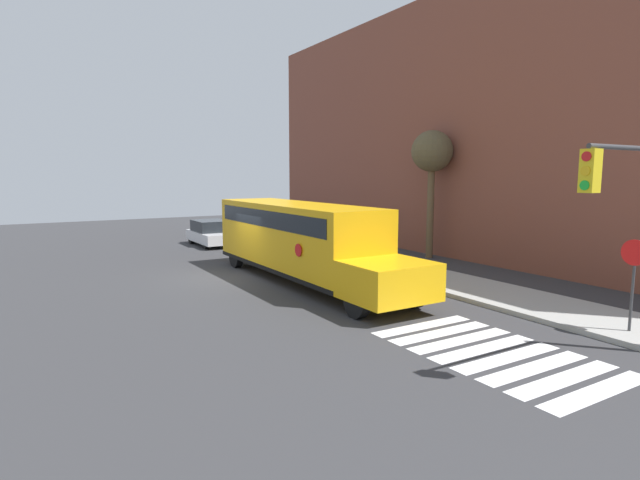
# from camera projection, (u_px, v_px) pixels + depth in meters

# --- Properties ---
(ground_plane) EXTENTS (60.00, 60.00, 0.00)m
(ground_plane) POSITION_uv_depth(u_px,v_px,m) (233.00, 277.00, 20.38)
(ground_plane) COLOR #333335
(sidewalk_strip) EXTENTS (44.00, 3.00, 0.15)m
(sidewalk_strip) POSITION_uv_depth(u_px,v_px,m) (362.00, 261.00, 23.70)
(sidewalk_strip) COLOR #9E9E99
(sidewalk_strip) RESTS_ON ground
(building_backdrop) EXTENTS (32.00, 4.00, 13.10)m
(building_backdrop) POSITION_uv_depth(u_px,v_px,m) (464.00, 129.00, 26.19)
(building_backdrop) COLOR brown
(building_backdrop) RESTS_ON ground
(crosswalk_stripes) EXTENTS (5.40, 3.20, 0.01)m
(crosswalk_stripes) POSITION_uv_depth(u_px,v_px,m) (495.00, 353.00, 11.66)
(crosswalk_stripes) COLOR white
(crosswalk_stripes) RESTS_ON ground
(school_bus) EXTENTS (11.77, 2.57, 3.02)m
(school_bus) POSITION_uv_depth(u_px,v_px,m) (300.00, 237.00, 19.38)
(school_bus) COLOR #EAA80F
(school_bus) RESTS_ON ground
(parked_car) EXTENTS (4.14, 1.89, 1.46)m
(parked_car) POSITION_uv_depth(u_px,v_px,m) (211.00, 233.00, 29.46)
(parked_car) COLOR silver
(parked_car) RESTS_ON ground
(stop_sign) EXTENTS (0.66, 0.10, 2.53)m
(stop_sign) POSITION_uv_depth(u_px,v_px,m) (633.00, 273.00, 12.63)
(stop_sign) COLOR #38383A
(stop_sign) RESTS_ON ground
(tree_near_sidewalk) EXTENTS (2.02, 2.02, 6.30)m
(tree_near_sidewalk) POSITION_uv_depth(u_px,v_px,m) (432.00, 155.00, 24.39)
(tree_near_sidewalk) COLOR brown
(tree_near_sidewalk) RESTS_ON ground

